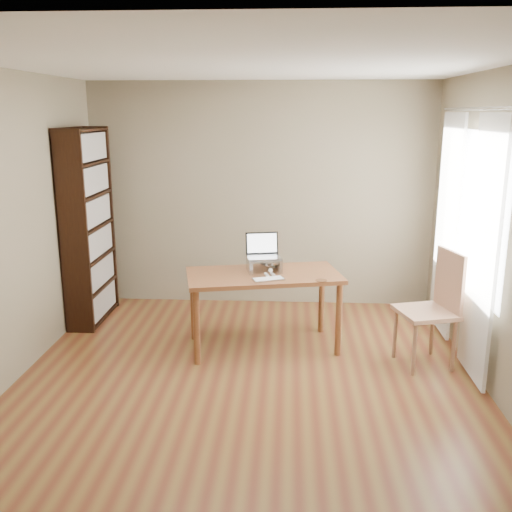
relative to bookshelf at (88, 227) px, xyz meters
The scene contains 10 objects.
room 2.43m from the bookshelf, 39.52° to the right, with size 4.04×4.54×2.64m.
bookshelf is the anchor object (origin of this frame).
curtains 3.83m from the bookshelf, 11.30° to the right, with size 0.03×1.90×2.25m.
desk 2.09m from the bookshelf, 19.59° to the right, with size 1.58×1.02×0.75m.
laptop_stand 2.04m from the bookshelf, 17.46° to the right, with size 0.32×0.25×0.13m.
laptop 2.01m from the bookshelf, 15.92° to the right, with size 0.36×0.33×0.23m.
keyboard 2.20m from the bookshelf, 24.57° to the right, with size 0.32×0.22×0.02m.
coaster 2.64m from the bookshelf, 19.93° to the right, with size 0.10×0.10×0.01m, color brown.
cat 2.04m from the bookshelf, 16.55° to the right, with size 0.23×0.47×0.13m.
chair 3.66m from the bookshelf, 16.14° to the right, with size 0.58×0.58×1.06m.
Camera 1 is at (0.34, -4.38, 2.25)m, focal length 40.00 mm.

